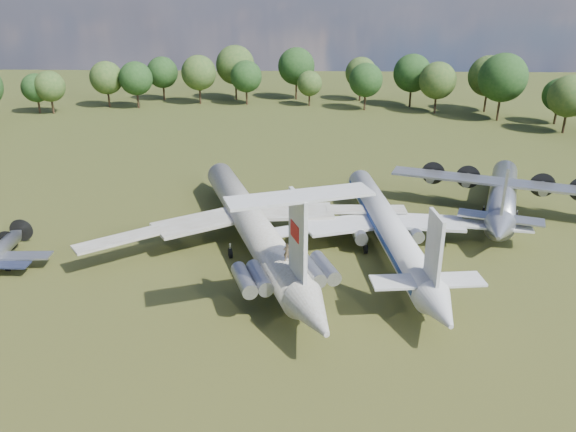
# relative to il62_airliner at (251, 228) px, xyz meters

# --- Properties ---
(ground) EXTENTS (300.00, 300.00, 0.00)m
(ground) POSITION_rel_il62_airliner_xyz_m (-3.57, -1.31, -2.50)
(ground) COLOR #233A13
(ground) RESTS_ON ground
(il62_airliner) EXTENTS (53.91, 61.07, 4.99)m
(il62_airliner) POSITION_rel_il62_airliner_xyz_m (0.00, 0.00, 0.00)
(il62_airliner) COLOR beige
(il62_airliner) RESTS_ON ground
(tu104_jet) EXTENTS (38.51, 48.44, 4.50)m
(tu104_jet) POSITION_rel_il62_airliner_xyz_m (15.81, 0.16, -0.25)
(tu104_jet) COLOR silver
(tu104_jet) RESTS_ON ground
(an12_transport) EXTENTS (39.01, 41.15, 4.37)m
(an12_transport) POSITION_rel_il62_airliner_xyz_m (32.58, 11.54, -0.31)
(an12_transport) COLOR #929499
(an12_transport) RESTS_ON ground
(person_on_il62) EXTENTS (0.71, 0.52, 1.77)m
(person_on_il62) POSITION_rel_il62_airliner_xyz_m (4.66, -13.19, 3.38)
(person_on_il62) COLOR olive
(person_on_il62) RESTS_ON il62_airliner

